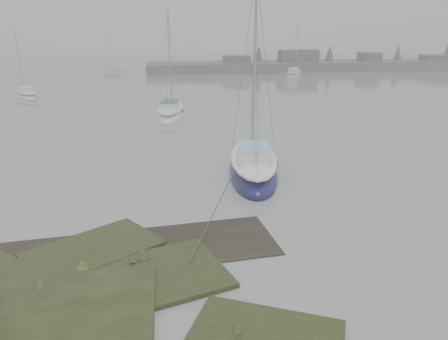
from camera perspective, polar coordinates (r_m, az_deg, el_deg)
ground at (r=39.14m, az=-5.53°, el=8.03°), size 160.00×160.00×0.00m
far_shoreline at (r=76.13m, az=14.46°, el=13.18°), size 60.00×8.00×4.15m
sailboat_main at (r=21.34m, az=3.86°, el=0.17°), size 3.36×7.36×10.01m
sailboat_white at (r=35.27m, az=-6.99°, el=7.29°), size 2.76×6.38×8.73m
sailboat_far_a at (r=49.15m, az=-24.44°, el=8.86°), size 3.98×5.37×7.32m
sailboat_far_b at (r=64.70m, az=9.13°, el=12.17°), size 4.44×5.85×8.02m
sailboat_far_c at (r=70.07m, az=-14.11°, el=12.28°), size 4.63×4.03×6.57m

